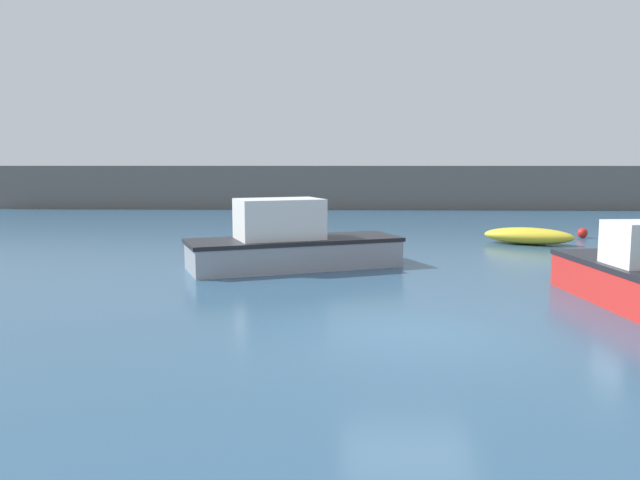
# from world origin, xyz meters

# --- Properties ---
(ground_plane) EXTENTS (120.00, 120.00, 0.20)m
(ground_plane) POSITION_xyz_m (0.00, 0.00, -0.10)
(ground_plane) COLOR #2D5170
(harbor_breakwater) EXTENTS (50.64, 2.51, 2.93)m
(harbor_breakwater) POSITION_xyz_m (0.00, 31.85, 1.46)
(harbor_breakwater) COLOR #66605B
(harbor_breakwater) RESTS_ON ground_plane
(motorboat_with_cabin) EXTENTS (6.71, 4.39, 2.09)m
(motorboat_with_cabin) POSITION_xyz_m (-2.83, 7.15, 0.75)
(motorboat_with_cabin) COLOR gray
(motorboat_with_cabin) RESTS_ON ground_plane
(motorboat_grey_hull) EXTENTS (2.30, 4.90, 1.88)m
(motorboat_grey_hull) POSITION_xyz_m (5.33, 2.57, 0.65)
(motorboat_grey_hull) COLOR red
(motorboat_grey_hull) RESTS_ON ground_plane
(rowboat_white_midwater) EXTENTS (3.55, 2.39, 0.65)m
(rowboat_white_midwater) POSITION_xyz_m (5.98, 12.93, 0.32)
(rowboat_white_midwater) COLOR yellow
(rowboat_white_midwater) RESTS_ON ground_plane
(mooring_buoy_red) EXTENTS (0.41, 0.41, 0.41)m
(mooring_buoy_red) POSITION_xyz_m (8.87, 15.07, 0.21)
(mooring_buoy_red) COLOR red
(mooring_buoy_red) RESTS_ON ground_plane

